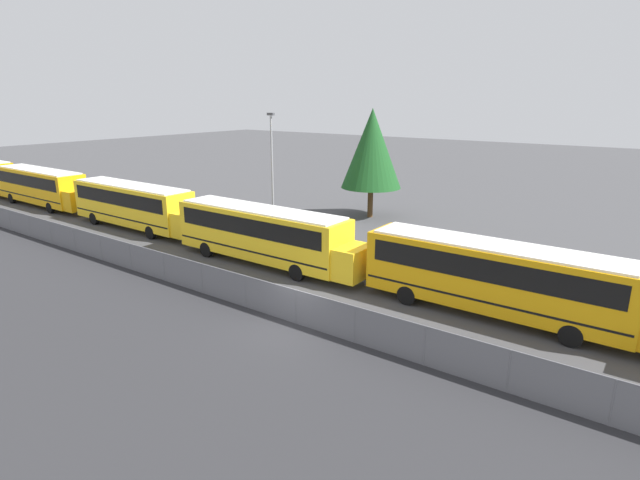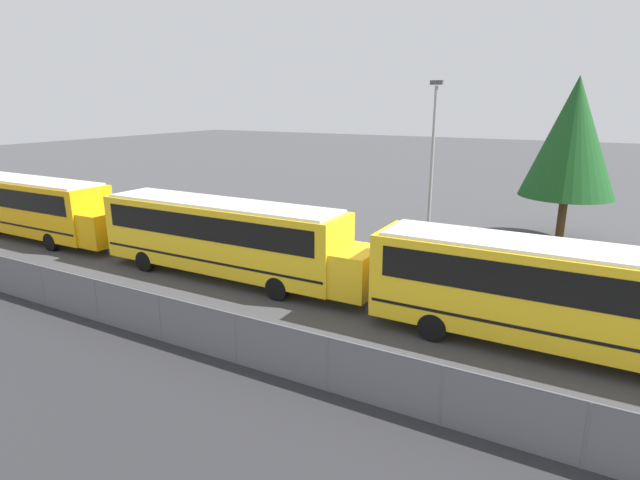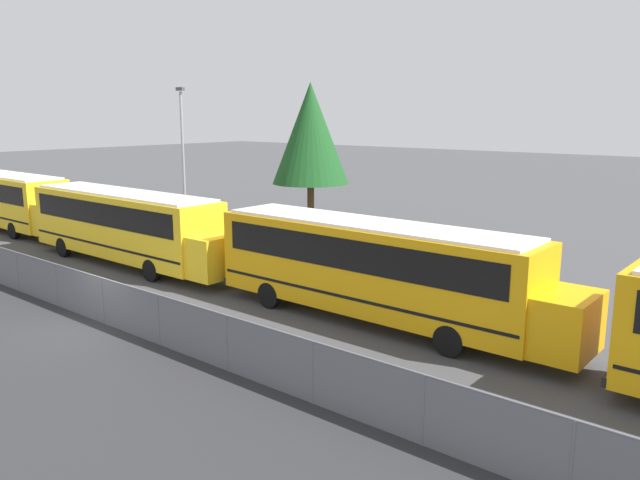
% 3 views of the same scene
% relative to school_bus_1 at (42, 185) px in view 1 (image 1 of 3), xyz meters
% --- Properties ---
extents(ground_plane, '(200.00, 200.00, 0.00)m').
position_rel_school_bus_1_xyz_m(ground_plane, '(33.86, -5.75, -1.97)').
color(ground_plane, '#424244').
extents(road_strip, '(154.23, 12.00, 0.01)m').
position_rel_school_bus_1_xyz_m(road_strip, '(33.86, -11.75, -1.97)').
color(road_strip, '#2B2B2D').
rests_on(road_strip, ground_plane).
extents(fence, '(120.30, 0.07, 1.59)m').
position_rel_school_bus_1_xyz_m(fence, '(33.86, -5.75, -1.16)').
color(fence, '#9EA0A5').
rests_on(fence, ground_plane).
extents(school_bus_1, '(13.01, 2.46, 3.36)m').
position_rel_school_bus_1_xyz_m(school_bus_1, '(0.00, 0.00, 0.00)').
color(school_bus_1, '#EDA80F').
rests_on(school_bus_1, ground_plane).
extents(school_bus_2, '(13.01, 2.46, 3.36)m').
position_rel_school_bus_1_xyz_m(school_bus_2, '(13.88, 0.02, 0.00)').
color(school_bus_2, yellow).
rests_on(school_bus_2, ground_plane).
extents(school_bus_3, '(13.01, 2.46, 3.36)m').
position_rel_school_bus_1_xyz_m(school_bus_3, '(27.28, -0.45, 0.00)').
color(school_bus_3, yellow).
rests_on(school_bus_3, ground_plane).
extents(school_bus_4, '(13.01, 2.46, 3.36)m').
position_rel_school_bus_1_xyz_m(school_bus_4, '(40.66, 0.10, 0.00)').
color(school_bus_4, orange).
rests_on(school_bus_4, ground_plane).
extents(light_pole, '(0.60, 0.24, 8.41)m').
position_rel_school_bus_1_xyz_m(light_pole, '(20.23, 8.38, 2.62)').
color(light_pole, gray).
rests_on(light_pole, ground_plane).
extents(tree_0, '(4.84, 4.84, 8.76)m').
position_rel_school_bus_1_xyz_m(tree_0, '(26.11, 13.77, 3.62)').
color(tree_0, '#51381E').
rests_on(tree_0, ground_plane).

